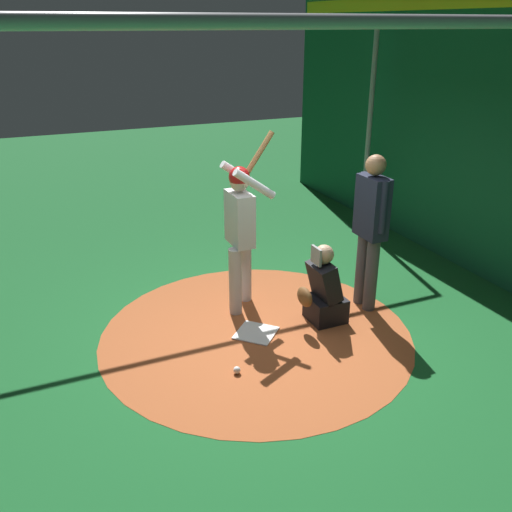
# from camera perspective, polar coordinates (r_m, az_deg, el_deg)

# --- Properties ---
(ground_plane) EXTENTS (26.89, 26.89, 0.00)m
(ground_plane) POSITION_cam_1_polar(r_m,az_deg,el_deg) (6.20, -0.00, -8.10)
(ground_plane) COLOR #195B28
(dirt_circle) EXTENTS (3.47, 3.47, 0.01)m
(dirt_circle) POSITION_cam_1_polar(r_m,az_deg,el_deg) (6.20, -0.00, -8.08)
(dirt_circle) COLOR #AD562D
(dirt_circle) RESTS_ON ground
(home_plate) EXTENTS (0.59, 0.59, 0.01)m
(home_plate) POSITION_cam_1_polar(r_m,az_deg,el_deg) (6.20, -0.00, -8.01)
(home_plate) COLOR white
(home_plate) RESTS_ON dirt_circle
(batter) EXTENTS (0.68, 0.49, 2.10)m
(batter) POSITION_cam_1_polar(r_m,az_deg,el_deg) (6.35, -1.61, 3.31)
(batter) COLOR #BCBCC0
(batter) RESTS_ON ground
(catcher) EXTENTS (0.58, 0.40, 0.95)m
(catcher) POSITION_cam_1_polar(r_m,az_deg,el_deg) (6.33, 7.04, -3.74)
(catcher) COLOR black
(catcher) RESTS_ON ground
(umpire) EXTENTS (0.24, 0.49, 1.88)m
(umpire) POSITION_cam_1_polar(r_m,az_deg,el_deg) (6.49, 11.87, 3.30)
(umpire) COLOR #4C4C51
(umpire) RESTS_ON ground
(cage_frame) EXTENTS (6.15, 5.00, 3.25)m
(cage_frame) POSITION_cam_1_polar(r_m,az_deg,el_deg) (5.39, -0.00, 13.18)
(cage_frame) COLOR gray
(cage_frame) RESTS_ON ground
(baseball_0) EXTENTS (0.07, 0.07, 0.07)m
(baseball_0) POSITION_cam_1_polar(r_m,az_deg,el_deg) (5.54, -2.00, -11.79)
(baseball_0) COLOR white
(baseball_0) RESTS_ON dirt_circle
(baseball_1) EXTENTS (0.07, 0.07, 0.07)m
(baseball_1) POSITION_cam_1_polar(r_m,az_deg,el_deg) (6.58, -2.07, -5.73)
(baseball_1) COLOR white
(baseball_1) RESTS_ON dirt_circle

